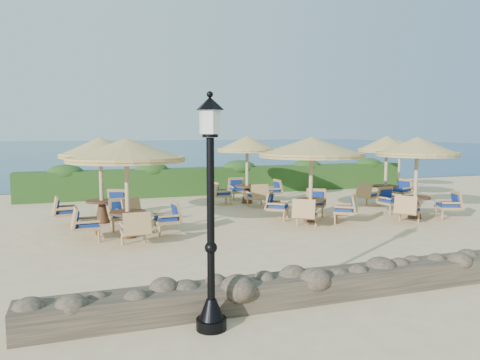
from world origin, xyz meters
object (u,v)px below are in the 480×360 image
Objects in this scene: lamp_post at (211,223)px; cafe_set_3 at (101,164)px; cafe_set_0 at (127,167)px; cafe_set_2 at (417,161)px; extra_parasol at (400,145)px; cafe_set_4 at (247,160)px; cafe_set_1 at (311,160)px; cafe_set_5 at (386,156)px.

cafe_set_3 is (-1.06, 8.68, 0.28)m from lamp_post.
cafe_set_0 and cafe_set_2 have the same top height.
cafe_set_4 is at bearing -172.33° from extra_parasol.
cafe_set_3 is at bearing 103.28° from cafe_set_0.
cafe_set_1 is 1.20× the size of cafe_set_3.
cafe_set_5 is at bearing 14.93° from cafe_set_0.
lamp_post is at bearing -136.85° from cafe_set_5.
lamp_post is 17.41m from extra_parasol.
extra_parasol is 0.86× the size of cafe_set_4.
lamp_post is at bearing -144.77° from cafe_set_2.
cafe_set_1 is 6.51m from cafe_set_3.
cafe_set_3 is (-6.21, 1.95, -0.11)m from cafe_set_1.
cafe_set_1 is (5.66, 0.37, 0.04)m from cafe_set_0.
cafe_set_5 is at bearing 43.15° from lamp_post.
extra_parasol is (12.60, 12.00, 0.62)m from lamp_post.
cafe_set_0 reaches higher than extra_parasol.
cafe_set_3 is 10.75m from cafe_set_5.
cafe_set_4 is at bearing 98.01° from cafe_set_1.
extra_parasol is 14.06m from cafe_set_3.
cafe_set_3 is (-9.69, 2.58, -0.04)m from cafe_set_2.
cafe_set_0 is at bearing -138.06° from cafe_set_4.
cafe_set_1 reaches higher than extra_parasol.
lamp_post is at bearing -85.42° from cafe_set_0.
extra_parasol is at bearing 56.10° from cafe_set_2.
cafe_set_1 and cafe_set_5 have the same top height.
cafe_set_0 is 5.67m from cafe_set_1.
lamp_post is 0.99× the size of cafe_set_1.
cafe_set_2 is (3.48, -0.63, -0.07)m from cafe_set_1.
cafe_set_1 is 5.11m from cafe_set_5.
cafe_set_3 is 0.96× the size of cafe_set_5.
cafe_set_0 is 0.94× the size of cafe_set_1.
cafe_set_3 is (-0.55, 2.32, -0.07)m from cafe_set_0.
cafe_set_1 and cafe_set_2 have the same top height.
cafe_set_2 is (-3.97, -5.90, -0.30)m from extra_parasol.
lamp_post is 1.20× the size of cafe_set_2.
cafe_set_4 is 5.45m from cafe_set_5.
cafe_set_0 and cafe_set_4 have the same top height.
cafe_set_4 is at bearing 21.70° from cafe_set_3.
lamp_post is 11.83m from cafe_set_4.
extra_parasol is 0.84× the size of cafe_set_5.
cafe_set_2 is 1.00× the size of cafe_set_3.
cafe_set_2 is 0.98× the size of cafe_set_4.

